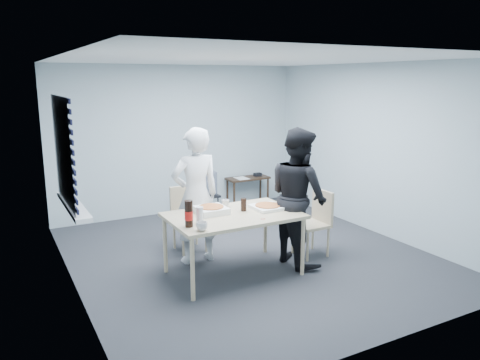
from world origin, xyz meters
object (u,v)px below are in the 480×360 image
dining_table (233,219)px  chair_far (187,213)px  person_black (298,196)px  stool (208,201)px  backpack (208,184)px  mug_a (202,226)px  soda_bottle (189,214)px  side_table (248,181)px  mug_b (226,203)px  person_white (196,196)px  chair_right (316,218)px

dining_table → chair_far: bearing=98.4°
person_black → stool: (-0.26, 2.22, -0.54)m
backpack → dining_table: bearing=-115.2°
mug_a → soda_bottle: 0.22m
side_table → backpack: 1.24m
stool → mug_a: (-1.24, -2.56, 0.47)m
person_black → mug_b: 0.94m
backpack → mug_a: size_ratio=3.13×
stool → mug_a: size_ratio=3.69×
person_white → person_black: 1.32m
dining_table → person_black: bearing=-3.3°
mug_a → chair_right: bearing=13.5°
side_table → mug_b: bearing=-124.9°
person_black → side_table: 2.93m
person_black → mug_a: 1.54m
stool → mug_b: bearing=-107.8°
person_black → side_table: bearing=-16.4°
soda_bottle → chair_right: bearing=7.6°
side_table → stool: size_ratio=1.78×
chair_far → person_black: 1.61m
chair_right → mug_b: bearing=167.1°
stool → mug_a: 2.88m
dining_table → chair_far: 1.12m
chair_right → backpack: 2.20m
chair_far → soda_bottle: 1.44m
chair_far → chair_right: size_ratio=1.00×
chair_right → backpack: size_ratio=2.32×
mug_a → soda_bottle: bearing=110.2°
chair_far → mug_a: bearing=-106.0°
side_table → backpack: backpack is taller
person_white → mug_b: bearing=138.1°
backpack → mug_b: size_ratio=3.84×
side_table → stool: (-1.08, -0.57, -0.11)m
chair_right → stool: 2.21m
mug_b → chair_far: bearing=106.6°
person_black → chair_far: bearing=43.2°
person_black → mug_a: bearing=102.9°
person_white → side_table: 2.93m
dining_table → chair_right: size_ratio=1.76×
chair_far → chair_right: (1.46, -1.04, 0.00)m
backpack → soda_bottle: size_ratio=1.29×
person_black → soda_bottle: person_black is taller
person_white → stool: bearing=-119.5°
person_black → side_table: size_ratio=2.19×
chair_right → person_black: (-0.38, -0.11, 0.37)m
chair_right → person_black: bearing=-164.5°
chair_right → person_black: size_ratio=0.50×
stool → chair_far: bearing=-127.1°
person_white → mug_b: person_white is taller
dining_table → mug_b: 0.36m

